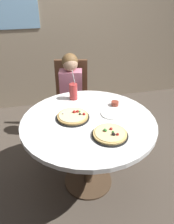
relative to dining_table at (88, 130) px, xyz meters
name	(u,v)px	position (x,y,z in m)	size (l,w,h in m)	color
ground_plane	(88,181)	(0.00, 0.00, -0.65)	(8.00, 8.00, 0.00)	#4C4238
wall_with_window	(56,7)	(0.00, 1.83, 0.81)	(5.20, 0.14, 2.90)	gray
dining_table	(88,130)	(0.00, 0.00, 0.00)	(1.15, 1.15, 0.75)	white
chair_wooden	(72,95)	(0.02, 0.94, -0.12)	(0.48, 0.48, 0.95)	brown
diner_child	(71,105)	(-0.02, 0.76, -0.16)	(0.33, 0.43, 1.08)	#3F4766
pizza_veggie	(110,134)	(0.10, -0.26, 0.12)	(0.28, 0.28, 0.05)	black
pizza_cheese	(73,116)	(-0.12, 0.06, 0.12)	(0.29, 0.29, 0.05)	black
soda_cup	(73,91)	(-0.05, 0.41, 0.19)	(0.08, 0.08, 0.31)	#B73333
sauce_bowl	(115,103)	(0.31, 0.19, 0.12)	(0.07, 0.07, 0.04)	brown
plate_small	(111,114)	(0.22, 0.04, 0.11)	(0.18, 0.18, 0.01)	white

